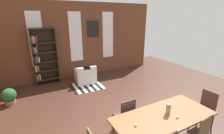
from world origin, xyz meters
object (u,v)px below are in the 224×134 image
dining_table (163,119)px  dining_chair_head_right (205,108)px  armchair_white (85,76)px  vase_on_table (168,109)px  dining_chair_far_left (125,115)px  potted_plant_by_shelf (9,96)px  bookshelf_tall (43,56)px

dining_table → dining_chair_head_right: bearing=0.2°
dining_chair_head_right → armchair_white: size_ratio=1.12×
vase_on_table → armchair_white: size_ratio=0.28×
vase_on_table → dining_chair_far_left: vase_on_table is taller
dining_table → vase_on_table: size_ratio=8.91×
dining_table → potted_plant_by_shelf: size_ratio=4.06×
dining_chair_head_right → bookshelf_tall: 5.84m
dining_chair_head_right → potted_plant_by_shelf: bearing=141.3°
vase_on_table → potted_plant_by_shelf: size_ratio=0.46×
vase_on_table → dining_table: bearing=180.0°
dining_table → bookshelf_tall: bearing=110.1°
armchair_white → potted_plant_by_shelf: (-2.73, -0.55, -0.00)m
dining_chair_far_left → armchair_white: size_ratio=1.12×
vase_on_table → bookshelf_tall: bearing=111.2°
dining_chair_far_left → bookshelf_tall: bearing=107.2°
dining_table → vase_on_table: 0.23m
bookshelf_tall → armchair_white: bookshelf_tall is taller
bookshelf_tall → potted_plant_by_shelf: (-1.24, -1.26, -0.88)m
dining_chair_head_right → bookshelf_tall: bearing=123.6°
dining_chair_far_left → bookshelf_tall: bookshelf_tall is taller
vase_on_table → armchair_white: (-0.39, 4.13, -0.62)m
dining_table → armchair_white: dining_table is taller
dining_chair_far_left → potted_plant_by_shelf: bearing=131.2°
vase_on_table → armchair_white: bearing=95.4°
dining_table → armchair_white: bearing=93.9°
dining_table → dining_chair_head_right: dining_chair_head_right is taller
bookshelf_tall → potted_plant_by_shelf: 1.98m
potted_plant_by_shelf → dining_table: bearing=-49.9°
bookshelf_tall → armchair_white: size_ratio=2.67×
vase_on_table → potted_plant_by_shelf: bearing=131.1°
dining_table → dining_chair_far_left: bearing=124.9°
bookshelf_tall → potted_plant_by_shelf: bearing=-134.7°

